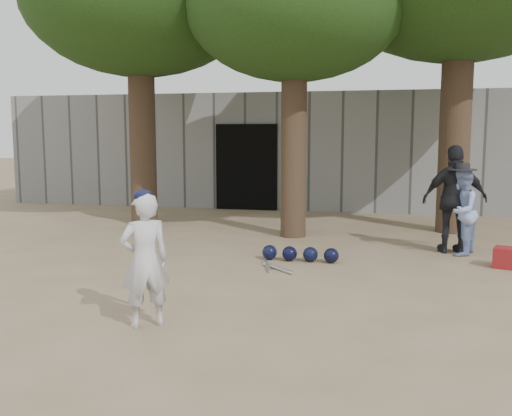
% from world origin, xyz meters
% --- Properties ---
extents(ground, '(70.00, 70.00, 0.00)m').
position_xyz_m(ground, '(0.00, 0.00, 0.00)').
color(ground, '#937C5E').
rests_on(ground, ground).
extents(boy_player, '(0.59, 0.56, 1.36)m').
position_xyz_m(boy_player, '(-0.04, -1.24, 0.68)').
color(boy_player, silver).
rests_on(boy_player, ground).
extents(spectator_blue, '(0.72, 0.82, 1.41)m').
position_xyz_m(spectator_blue, '(3.49, 3.14, 0.71)').
color(spectator_blue, '#8EA4DC').
rests_on(spectator_blue, ground).
extents(spectator_dark, '(1.10, 0.62, 1.77)m').
position_xyz_m(spectator_dark, '(3.41, 3.28, 0.88)').
color(spectator_dark, black).
rests_on(spectator_dark, ground).
extents(red_bag, '(0.50, 0.44, 0.30)m').
position_xyz_m(red_bag, '(4.09, 2.31, 0.15)').
color(red_bag, maroon).
rests_on(red_bag, ground).
extents(back_building, '(16.00, 5.24, 3.00)m').
position_xyz_m(back_building, '(-0.00, 10.33, 1.50)').
color(back_building, gray).
rests_on(back_building, ground).
extents(helmet_row, '(1.19, 0.26, 0.23)m').
position_xyz_m(helmet_row, '(1.05, 2.08, 0.12)').
color(helmet_row, black).
rests_on(helmet_row, ground).
extents(bat_pile, '(0.60, 0.74, 0.06)m').
position_xyz_m(bat_pile, '(0.74, 1.49, 0.03)').
color(bat_pile, silver).
rests_on(bat_pile, ground).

